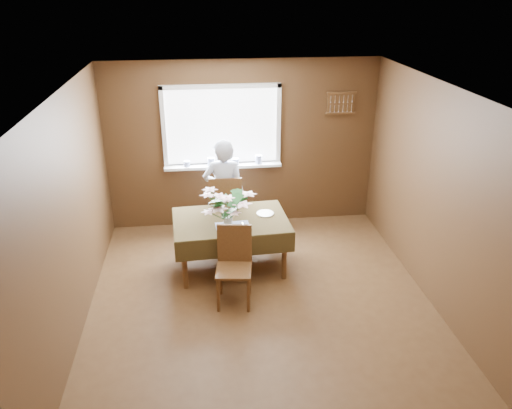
{
  "coord_description": "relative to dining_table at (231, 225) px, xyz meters",
  "views": [
    {
      "loc": [
        -0.64,
        -4.82,
        3.5
      ],
      "look_at": [
        0.0,
        0.55,
        1.05
      ],
      "focal_mm": 35.0,
      "sensor_mm": 36.0,
      "label": 1
    }
  ],
  "objects": [
    {
      "name": "dining_table",
      "position": [
        0.0,
        0.0,
        0.0
      ],
      "size": [
        1.51,
        1.08,
        0.71
      ],
      "rotation": [
        0.0,
        0.0,
        0.06
      ],
      "color": "brown",
      "rests_on": "floor"
    },
    {
      "name": "wall_right",
      "position": [
        2.29,
        -0.89,
        0.63
      ],
      "size": [
        0.0,
        4.5,
        4.5
      ],
      "primitive_type": "plane",
      "rotation": [
        1.57,
        0.0,
        -1.57
      ],
      "color": "brown",
      "rests_on": "floor"
    },
    {
      "name": "floor",
      "position": [
        0.29,
        -0.89,
        -0.62
      ],
      "size": [
        4.5,
        4.5,
        0.0
      ],
      "primitive_type": "plane",
      "color": "#4C311A",
      "rests_on": "ground"
    },
    {
      "name": "side_plate",
      "position": [
        0.46,
        0.11,
        0.09
      ],
      "size": [
        0.23,
        0.23,
        0.01
      ],
      "primitive_type": "cylinder",
      "rotation": [
        0.0,
        0.0,
        -0.0
      ],
      "color": "white",
      "rests_on": "dining_table"
    },
    {
      "name": "table_knife",
      "position": [
        0.15,
        -0.23,
        0.09
      ],
      "size": [
        0.04,
        0.2,
        0.0
      ],
      "primitive_type": "cube",
      "rotation": [
        0.0,
        0.0,
        0.11
      ],
      "color": "silver",
      "rests_on": "dining_table"
    },
    {
      "name": "wall_front",
      "position": [
        0.29,
        -3.14,
        0.63
      ],
      "size": [
        4.0,
        0.0,
        4.0
      ],
      "primitive_type": "plane",
      "rotation": [
        -1.57,
        0.0,
        0.0
      ],
      "color": "brown",
      "rests_on": "floor"
    },
    {
      "name": "wall_back",
      "position": [
        0.29,
        1.36,
        0.63
      ],
      "size": [
        4.0,
        0.0,
        4.0
      ],
      "primitive_type": "plane",
      "rotation": [
        1.57,
        0.0,
        0.0
      ],
      "color": "brown",
      "rests_on": "floor"
    },
    {
      "name": "flower_bouquet",
      "position": [
        -0.04,
        -0.2,
        0.39
      ],
      "size": [
        0.54,
        0.54,
        0.46
      ],
      "rotation": [
        0.0,
        0.0,
        0.25
      ],
      "color": "white",
      "rests_on": "dining_table"
    },
    {
      "name": "ceiling",
      "position": [
        0.29,
        -0.89,
        1.88
      ],
      "size": [
        4.5,
        4.5,
        0.0
      ],
      "primitive_type": "plane",
      "rotation": [
        3.14,
        0.0,
        0.0
      ],
      "color": "white",
      "rests_on": "wall_back"
    },
    {
      "name": "wall_left",
      "position": [
        -1.71,
        -0.89,
        0.63
      ],
      "size": [
        0.0,
        4.5,
        4.5
      ],
      "primitive_type": "plane",
      "rotation": [
        1.57,
        0.0,
        1.57
      ],
      "color": "brown",
      "rests_on": "floor"
    },
    {
      "name": "chair_near",
      "position": [
        -0.01,
        -0.72,
        -0.11
      ],
      "size": [
        0.46,
        0.46,
        0.94
      ],
      "rotation": [
        0.0,
        0.0,
        -0.14
      ],
      "color": "brown",
      "rests_on": "floor"
    },
    {
      "name": "window_assembly",
      "position": [
        -0.01,
        1.31,
        0.74
      ],
      "size": [
        1.72,
        0.2,
        1.22
      ],
      "color": "white",
      "rests_on": "wall_back"
    },
    {
      "name": "seated_woman",
      "position": [
        -0.04,
        0.67,
        0.16
      ],
      "size": [
        0.61,
        0.44,
        1.57
      ],
      "primitive_type": "imported",
      "rotation": [
        0.0,
        0.0,
        3.03
      ],
      "color": "white",
      "rests_on": "floor"
    },
    {
      "name": "spoon_rack",
      "position": [
        1.74,
        1.33,
        1.23
      ],
      "size": [
        0.44,
        0.05,
        0.33
      ],
      "color": "brown",
      "rests_on": "wall_back"
    },
    {
      "name": "chair_far",
      "position": [
        -0.03,
        0.66,
        -0.05
      ],
      "size": [
        0.46,
        0.46,
        1.06
      ],
      "rotation": [
        0.0,
        0.0,
        3.13
      ],
      "color": "brown",
      "rests_on": "floor"
    }
  ]
}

